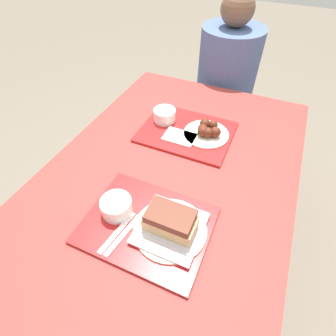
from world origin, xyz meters
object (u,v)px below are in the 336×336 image
(wings_plate_far, at_px, (207,131))
(bowl_coleslaw_far, at_px, (165,115))
(bowl_coleslaw_near, at_px, (116,206))
(person_seated_across, at_px, (227,70))
(tray_near, at_px, (147,225))
(brisket_sandwich_plate, at_px, (170,224))
(tray_far, at_px, (187,132))

(wings_plate_far, bearing_deg, bowl_coleslaw_far, 173.70)
(bowl_coleslaw_near, relative_size, person_seated_across, 0.14)
(bowl_coleslaw_far, bearing_deg, tray_near, -71.44)
(bowl_coleslaw_far, relative_size, wings_plate_far, 0.52)
(tray_near, bearing_deg, person_seated_across, 92.29)
(bowl_coleslaw_near, bearing_deg, wings_plate_far, 74.06)
(tray_near, bearing_deg, brisket_sandwich_plate, 7.95)
(bowl_coleslaw_near, distance_m, brisket_sandwich_plate, 0.19)
(bowl_coleslaw_far, distance_m, person_seated_across, 0.66)
(tray_far, bearing_deg, wings_plate_far, 6.65)
(bowl_coleslaw_near, relative_size, wings_plate_far, 0.52)
(brisket_sandwich_plate, bearing_deg, bowl_coleslaw_near, -177.77)
(tray_near, relative_size, bowl_coleslaw_far, 3.90)
(bowl_coleslaw_near, distance_m, bowl_coleslaw_far, 0.54)
(bowl_coleslaw_far, height_order, wings_plate_far, same)
(brisket_sandwich_plate, bearing_deg, tray_near, -172.05)
(bowl_coleslaw_far, bearing_deg, tray_far, -15.48)
(tray_near, relative_size, wings_plate_far, 2.01)
(tray_near, height_order, brisket_sandwich_plate, brisket_sandwich_plate)
(tray_far, height_order, wings_plate_far, wings_plate_far)
(wings_plate_far, xyz_separation_m, person_seated_across, (-0.08, 0.67, -0.03))
(tray_far, relative_size, bowl_coleslaw_far, 3.90)
(tray_near, height_order, bowl_coleslaw_far, bowl_coleslaw_far)
(tray_far, bearing_deg, person_seated_across, 89.20)
(wings_plate_far, bearing_deg, brisket_sandwich_plate, -85.13)
(brisket_sandwich_plate, xyz_separation_m, person_seated_across, (-0.13, 1.18, -0.04))
(wings_plate_far, height_order, person_seated_across, person_seated_across)
(tray_near, relative_size, tray_far, 1.00)
(wings_plate_far, bearing_deg, bowl_coleslaw_near, -105.94)
(wings_plate_far, distance_m, person_seated_across, 0.68)
(tray_near, xyz_separation_m, wings_plate_far, (0.03, 0.52, 0.03))
(wings_plate_far, relative_size, person_seated_across, 0.28)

